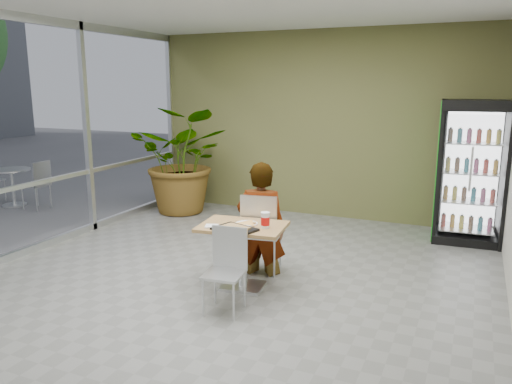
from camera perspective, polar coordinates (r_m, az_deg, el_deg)
ground at (r=5.94m, az=-3.46°, el=-10.49°), size 7.00×7.00×0.00m
room_envelope at (r=5.52m, az=-3.67°, el=5.00°), size 6.00×7.00×3.20m
storefront_frame at (r=7.40m, az=-24.89°, el=5.73°), size 0.10×7.00×3.20m
dining_table at (r=5.66m, az=-1.54°, el=-5.88°), size 1.01×0.76×0.75m
chair_far at (r=6.07m, az=0.53°, el=-4.07°), size 0.51×0.52×1.01m
chair_near at (r=5.17m, az=-3.35°, el=-8.03°), size 0.42×0.42×0.86m
seated_woman at (r=6.14m, az=0.57°, el=-4.32°), size 0.68×0.50×1.69m
pizza_plate at (r=5.63m, az=-1.07°, el=-3.52°), size 0.30×0.25×0.03m
soda_cup at (r=5.46m, az=1.07°, el=-3.26°), size 0.10×0.10×0.18m
napkin_stack at (r=5.53m, az=-5.09°, el=-3.91°), size 0.18×0.18×0.02m
cafeteria_tray at (r=5.39m, az=-2.45°, el=-4.27°), size 0.52×0.44×0.03m
beverage_fridge at (r=7.90m, az=23.32°, el=2.09°), size 0.99×0.78×2.08m
potted_plant at (r=9.06m, az=-8.19°, el=3.62°), size 1.97×1.79×1.91m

